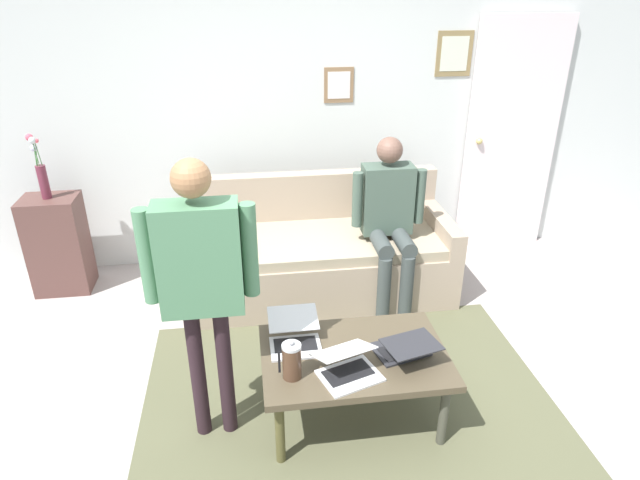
{
  "coord_description": "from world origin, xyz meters",
  "views": [
    {
      "loc": [
        0.38,
        2.32,
        2.3
      ],
      "look_at": [
        -0.06,
        -0.76,
        0.8
      ],
      "focal_mm": 30.59,
      "sensor_mm": 36.0,
      "label": 1
    }
  ],
  "objects_px": {
    "person_seated": "(389,213)",
    "laptop_left": "(295,337)",
    "side_shelf": "(58,245)",
    "person_standing": "(201,272)",
    "laptop_right": "(347,367)",
    "couch": "(320,254)",
    "french_press": "(292,361)",
    "flower_vase": "(41,172)",
    "coffee_table": "(354,360)",
    "interior_door": "(511,138)",
    "laptop_center": "(404,348)"
  },
  "relations": [
    {
      "from": "coffee_table",
      "to": "side_shelf",
      "type": "bearing_deg",
      "value": -40.71
    },
    {
      "from": "interior_door",
      "to": "laptop_center",
      "type": "bearing_deg",
      "value": 53.81
    },
    {
      "from": "french_press",
      "to": "person_standing",
      "type": "height_order",
      "value": "person_standing"
    },
    {
      "from": "coffee_table",
      "to": "french_press",
      "type": "height_order",
      "value": "french_press"
    },
    {
      "from": "laptop_left",
      "to": "laptop_right",
      "type": "xyz_separation_m",
      "value": [
        -0.24,
        0.3,
        0.0
      ]
    },
    {
      "from": "side_shelf",
      "to": "person_seated",
      "type": "relative_size",
      "value": 0.62
    },
    {
      "from": "laptop_right",
      "to": "person_seated",
      "type": "height_order",
      "value": "person_seated"
    },
    {
      "from": "laptop_left",
      "to": "side_shelf",
      "type": "relative_size",
      "value": 0.44
    },
    {
      "from": "coffee_table",
      "to": "laptop_left",
      "type": "relative_size",
      "value": 2.96
    },
    {
      "from": "interior_door",
      "to": "laptop_center",
      "type": "distance_m",
      "value": 2.67
    },
    {
      "from": "couch",
      "to": "person_standing",
      "type": "bearing_deg",
      "value": 61.53
    },
    {
      "from": "side_shelf",
      "to": "coffee_table",
      "type": "bearing_deg",
      "value": 139.29
    },
    {
      "from": "laptop_center",
      "to": "person_seated",
      "type": "bearing_deg",
      "value": -100.55
    },
    {
      "from": "couch",
      "to": "french_press",
      "type": "distance_m",
      "value": 1.67
    },
    {
      "from": "person_seated",
      "to": "side_shelf",
      "type": "bearing_deg",
      "value": -11.43
    },
    {
      "from": "laptop_left",
      "to": "flower_vase",
      "type": "relative_size",
      "value": 0.69
    },
    {
      "from": "flower_vase",
      "to": "person_standing",
      "type": "distance_m",
      "value": 2.16
    },
    {
      "from": "flower_vase",
      "to": "person_seated",
      "type": "distance_m",
      "value": 2.61
    },
    {
      "from": "person_seated",
      "to": "laptop_left",
      "type": "bearing_deg",
      "value": 53.41
    },
    {
      "from": "coffee_table",
      "to": "laptop_center",
      "type": "xyz_separation_m",
      "value": [
        -0.26,
        0.05,
        0.09
      ]
    },
    {
      "from": "interior_door",
      "to": "french_press",
      "type": "bearing_deg",
      "value": 45.56
    },
    {
      "from": "person_standing",
      "to": "person_seated",
      "type": "height_order",
      "value": "person_standing"
    },
    {
      "from": "couch",
      "to": "side_shelf",
      "type": "height_order",
      "value": "couch"
    },
    {
      "from": "laptop_right",
      "to": "flower_vase",
      "type": "distance_m",
      "value": 2.8
    },
    {
      "from": "person_standing",
      "to": "laptop_right",
      "type": "bearing_deg",
      "value": 167.25
    },
    {
      "from": "coffee_table",
      "to": "laptop_right",
      "type": "xyz_separation_m",
      "value": [
        0.07,
        0.16,
        0.09
      ]
    },
    {
      "from": "laptop_left",
      "to": "laptop_right",
      "type": "height_order",
      "value": "laptop_right"
    },
    {
      "from": "coffee_table",
      "to": "person_seated",
      "type": "bearing_deg",
      "value": -112.06
    },
    {
      "from": "interior_door",
      "to": "couch",
      "type": "height_order",
      "value": "interior_door"
    },
    {
      "from": "coffee_table",
      "to": "laptop_center",
      "type": "distance_m",
      "value": 0.28
    },
    {
      "from": "laptop_center",
      "to": "side_shelf",
      "type": "height_order",
      "value": "side_shelf"
    },
    {
      "from": "couch",
      "to": "person_seated",
      "type": "bearing_deg",
      "value": 154.81
    },
    {
      "from": "interior_door",
      "to": "laptop_left",
      "type": "height_order",
      "value": "interior_door"
    },
    {
      "from": "flower_vase",
      "to": "person_seated",
      "type": "bearing_deg",
      "value": 168.59
    },
    {
      "from": "side_shelf",
      "to": "person_standing",
      "type": "relative_size",
      "value": 0.5
    },
    {
      "from": "laptop_center",
      "to": "flower_vase",
      "type": "xyz_separation_m",
      "value": [
        2.31,
        -1.8,
        0.51
      ]
    },
    {
      "from": "laptop_right",
      "to": "side_shelf",
      "type": "xyz_separation_m",
      "value": [
        1.97,
        -1.91,
        -0.09
      ]
    },
    {
      "from": "side_shelf",
      "to": "person_standing",
      "type": "distance_m",
      "value": 2.25
    },
    {
      "from": "coffee_table",
      "to": "laptop_left",
      "type": "height_order",
      "value": "laptop_left"
    },
    {
      "from": "laptop_left",
      "to": "laptop_right",
      "type": "bearing_deg",
      "value": 129.11
    },
    {
      "from": "laptop_left",
      "to": "laptop_right",
      "type": "relative_size",
      "value": 0.91
    },
    {
      "from": "laptop_left",
      "to": "person_seated",
      "type": "relative_size",
      "value": 0.27
    },
    {
      "from": "couch",
      "to": "coffee_table",
      "type": "distance_m",
      "value": 1.47
    },
    {
      "from": "french_press",
      "to": "flower_vase",
      "type": "bearing_deg",
      "value": -48.35
    },
    {
      "from": "couch",
      "to": "side_shelf",
      "type": "relative_size",
      "value": 2.55
    },
    {
      "from": "laptop_left",
      "to": "couch",
      "type": "bearing_deg",
      "value": -104.18
    },
    {
      "from": "laptop_left",
      "to": "side_shelf",
      "type": "bearing_deg",
      "value": -43.1
    },
    {
      "from": "laptop_left",
      "to": "laptop_right",
      "type": "distance_m",
      "value": 0.39
    },
    {
      "from": "couch",
      "to": "side_shelf",
      "type": "bearing_deg",
      "value": -7.94
    },
    {
      "from": "coffee_table",
      "to": "person_standing",
      "type": "height_order",
      "value": "person_standing"
    }
  ]
}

